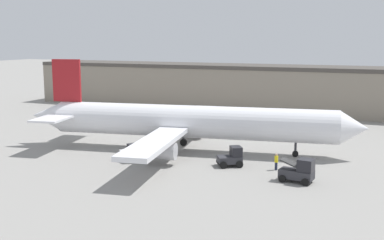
{
  "coord_description": "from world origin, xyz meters",
  "views": [
    {
      "loc": [
        22.01,
        -52.84,
        13.61
      ],
      "look_at": [
        0.0,
        0.0,
        3.84
      ],
      "focal_mm": 45.0,
      "sensor_mm": 36.0,
      "label": 1
    }
  ],
  "objects_px": {
    "airplane": "(185,122)",
    "pushback_tug": "(232,157)",
    "ground_crew_worker": "(276,161)",
    "baggage_tug": "(133,152)",
    "belt_loader_truck": "(299,171)"
  },
  "relations": [
    {
      "from": "airplane",
      "to": "belt_loader_truck",
      "type": "distance_m",
      "value": 17.39
    },
    {
      "from": "airplane",
      "to": "ground_crew_worker",
      "type": "relative_size",
      "value": 23.83
    },
    {
      "from": "belt_loader_truck",
      "to": "pushback_tug",
      "type": "xyz_separation_m",
      "value": [
        -7.77,
        3.15,
        -0.12
      ]
    },
    {
      "from": "ground_crew_worker",
      "to": "baggage_tug",
      "type": "height_order",
      "value": "baggage_tug"
    },
    {
      "from": "baggage_tug",
      "to": "belt_loader_truck",
      "type": "distance_m",
      "value": 18.82
    },
    {
      "from": "ground_crew_worker",
      "to": "belt_loader_truck",
      "type": "distance_m",
      "value": 4.59
    },
    {
      "from": "airplane",
      "to": "pushback_tug",
      "type": "height_order",
      "value": "airplane"
    },
    {
      "from": "ground_crew_worker",
      "to": "baggage_tug",
      "type": "xyz_separation_m",
      "value": [
        -15.79,
        -2.29,
        -0.01
      ]
    },
    {
      "from": "pushback_tug",
      "to": "baggage_tug",
      "type": "bearing_deg",
      "value": 158.37
    },
    {
      "from": "baggage_tug",
      "to": "pushback_tug",
      "type": "relative_size",
      "value": 1.05
    },
    {
      "from": "airplane",
      "to": "baggage_tug",
      "type": "height_order",
      "value": "airplane"
    },
    {
      "from": "ground_crew_worker",
      "to": "baggage_tug",
      "type": "bearing_deg",
      "value": 122.77
    },
    {
      "from": "ground_crew_worker",
      "to": "belt_loader_truck",
      "type": "relative_size",
      "value": 0.52
    },
    {
      "from": "airplane",
      "to": "baggage_tug",
      "type": "distance_m",
      "value": 7.99
    },
    {
      "from": "belt_loader_truck",
      "to": "pushback_tug",
      "type": "bearing_deg",
      "value": 165.38
    }
  ]
}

